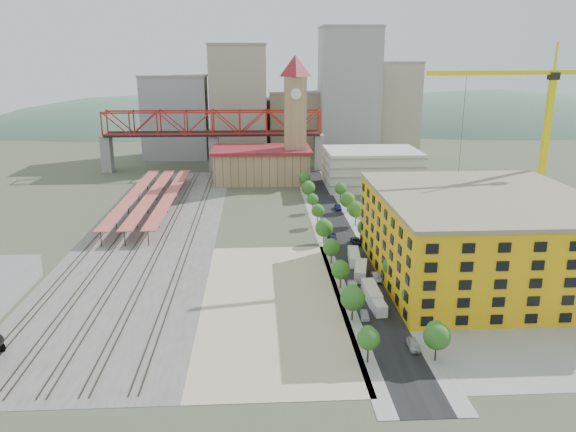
{
  "coord_description": "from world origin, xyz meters",
  "views": [
    {
      "loc": [
        -6.7,
        -134.12,
        47.29
      ],
      "look_at": [
        0.61,
        -3.62,
        10.0
      ],
      "focal_mm": 35.0,
      "sensor_mm": 36.0,
      "label": 1
    }
  ],
  "objects": [
    {
      "name": "distant_hills",
      "position": [
        45.28,
        260.0,
        -79.54
      ],
      "size": [
        647.0,
        264.0,
        227.0
      ],
      "color": "#4C6B59",
      "rests_on": "ground"
    },
    {
      "name": "site_trailer_b",
      "position": [
        16.0,
        -30.77,
        1.33
      ],
      "size": [
        2.6,
        9.75,
        2.67
      ],
      "primitive_type": "cube",
      "rotation": [
        0.0,
        0.0,
        0.0
      ],
      "color": "silver",
      "rests_on": "ground"
    },
    {
      "name": "construction_building",
      "position": [
        42.0,
        -20.0,
        9.41
      ],
      "size": [
        44.6,
        50.6,
        18.8
      ],
      "color": "gold",
      "rests_on": "ground"
    },
    {
      "name": "street_asphalt",
      "position": [
        16.0,
        15.0,
        0.03
      ],
      "size": [
        12.0,
        170.0,
        0.06
      ],
      "primitive_type": "cube",
      "color": "black",
      "rests_on": "ground"
    },
    {
      "name": "sidewalk_east",
      "position": [
        21.5,
        15.0,
        0.02
      ],
      "size": [
        3.0,
        170.0,
        0.04
      ],
      "primitive_type": "cube",
      "color": "gray",
      "rests_on": "ground"
    },
    {
      "name": "street_trees",
      "position": [
        16.0,
        5.0,
        0.0
      ],
      "size": [
        15.4,
        124.4,
        8.0
      ],
      "color": "#2B7021",
      "rests_on": "ground"
    },
    {
      "name": "parking_garage",
      "position": [
        36.0,
        70.0,
        7.0
      ],
      "size": [
        34.0,
        26.0,
        14.0
      ],
      "primitive_type": "cube",
      "color": "silver",
      "rests_on": "ground"
    },
    {
      "name": "site_trailer_d",
      "position": [
        16.0,
        -9.55,
        1.29
      ],
      "size": [
        3.45,
        9.63,
        2.58
      ],
      "primitive_type": "cube",
      "rotation": [
        0.0,
        0.0,
        -0.11
      ],
      "color": "silver",
      "rests_on": "ground"
    },
    {
      "name": "car_0",
      "position": [
        13.0,
        -39.36,
        0.68
      ],
      "size": [
        1.95,
        4.11,
        1.36
      ],
      "primitive_type": "imported",
      "rotation": [
        0.0,
        0.0,
        -0.09
      ],
      "color": "silver",
      "rests_on": "ground"
    },
    {
      "name": "car_2",
      "position": [
        13.0,
        7.95,
        0.72
      ],
      "size": [
        2.78,
        5.36,
        1.44
      ],
      "primitive_type": "imported",
      "rotation": [
        0.0,
        0.0,
        -0.08
      ],
      "color": "black",
      "rests_on": "ground"
    },
    {
      "name": "rail_tracks",
      "position": [
        -37.8,
        17.5,
        0.15
      ],
      "size": [
        26.56,
        160.0,
        0.18
      ],
      "color": "#382B23",
      "rests_on": "ground"
    },
    {
      "name": "site_trailer_a",
      "position": [
        16.0,
        -35.35,
        1.17
      ],
      "size": [
        2.65,
        8.66,
        2.34
      ],
      "primitive_type": "cube",
      "rotation": [
        0.0,
        0.0,
        0.05
      ],
      "color": "silver",
      "rests_on": "ground"
    },
    {
      "name": "site_trailer_c",
      "position": [
        16.0,
        -18.48,
        1.29
      ],
      "size": [
        4.5,
        9.74,
        2.58
      ],
      "primitive_type": "cube",
      "rotation": [
        0.0,
        0.0,
        -0.22
      ],
      "color": "silver",
      "rests_on": "ground"
    },
    {
      "name": "clock_tower",
      "position": [
        8.0,
        79.99,
        28.7
      ],
      "size": [
        12.0,
        12.0,
        52.0
      ],
      "color": "tan",
      "rests_on": "ground"
    },
    {
      "name": "ground",
      "position": [
        0.0,
        0.0,
        0.0
      ],
      "size": [
        400.0,
        400.0,
        0.0
      ],
      "primitive_type": "plane",
      "color": "#474C38",
      "rests_on": "ground"
    },
    {
      "name": "skyline",
      "position": [
        7.47,
        142.31,
        22.81
      ],
      "size": [
        133.0,
        46.0,
        60.0
      ],
      "color": "#9EA0A3",
      "rests_on": "ground"
    },
    {
      "name": "tower_crane",
      "position": [
        65.44,
        7.35,
        31.34
      ],
      "size": [
        47.04,
        10.47,
        50.78
      ],
      "color": "yellow",
      "rests_on": "ground"
    },
    {
      "name": "sidewalk_west",
      "position": [
        10.5,
        15.0,
        0.02
      ],
      "size": [
        3.0,
        170.0,
        0.04
      ],
      "primitive_type": "cube",
      "color": "gray",
      "rests_on": "ground"
    },
    {
      "name": "car_4",
      "position": [
        19.0,
        -51.08,
        0.75
      ],
      "size": [
        2.02,
        4.47,
        1.49
      ],
      "primitive_type": "imported",
      "rotation": [
        0.0,
        0.0,
        -0.06
      ],
      "color": "#BDBDBD",
      "rests_on": "ground"
    },
    {
      "name": "construction_pad",
      "position": [
        45.0,
        -20.0,
        0.03
      ],
      "size": [
        50.0,
        90.0,
        0.06
      ],
      "primitive_type": "cube",
      "color": "gray",
      "rests_on": "ground"
    },
    {
      "name": "station_hall",
      "position": [
        -5.0,
        82.0,
        6.67
      ],
      "size": [
        38.0,
        24.0,
        13.1
      ],
      "color": "tan",
      "rests_on": "ground"
    },
    {
      "name": "dirt_lot",
      "position": [
        -4.0,
        -31.5,
        0.03
      ],
      "size": [
        28.0,
        67.0,
        0.06
      ],
      "primitive_type": "cube",
      "color": "tan",
      "rests_on": "ground"
    },
    {
      "name": "car_6",
      "position": [
        19.0,
        3.81,
        0.7
      ],
      "size": [
        2.78,
        5.25,
        1.4
      ],
      "primitive_type": "imported",
      "rotation": [
        0.0,
        0.0,
        0.09
      ],
      "color": "black",
      "rests_on": "ground"
    },
    {
      "name": "platform_canopies",
      "position": [
        -41.0,
        45.0,
        3.99
      ],
      "size": [
        16.0,
        80.0,
        4.12
      ],
      "color": "#CC604E",
      "rests_on": "ground"
    },
    {
      "name": "car_5",
      "position": [
        19.0,
        -21.18,
        0.8
      ],
      "size": [
        1.8,
        4.87,
        1.59
      ],
      "primitive_type": "imported",
      "rotation": [
        0.0,
        0.0,
        0.02
      ],
      "color": "#929297",
      "rests_on": "ground"
    },
    {
      "name": "truss_bridge",
      "position": [
        -25.0,
        105.0,
        18.86
      ],
      "size": [
        94.0,
        9.6,
        25.6
      ],
      "color": "gray",
      "rests_on": "ground"
    },
    {
      "name": "car_7",
      "position": [
        19.0,
        38.02,
        0.77
      ],
      "size": [
        2.59,
        5.49,
        1.55
      ],
      "primitive_type": "imported",
      "rotation": [
        0.0,
        0.0,
        -0.08
      ],
      "color": "#1A1E4C",
      "rests_on": "ground"
    },
    {
      "name": "car_1",
      "position": [
        13.0,
        -25.73,
        0.79
      ],
      "size": [
        1.85,
        4.85,
        1.58
      ],
      "primitive_type": "imported",
      "rotation": [
        0.0,
        0.0,
        -0.04
      ],
      "color": "#AFB0B5",
      "rests_on": "ground"
    },
    {
      "name": "car_3",
      "position": [
        13.0,
        6.24,
        0.71
      ],
      "size": [
        2.16,
        4.96,
        1.42
      ],
      "primitive_type": "imported",
      "rotation": [
        0.0,
        0.0,
        -0.03
      ],
      "color": "navy",
      "rests_on": "ground"
    },
    {
      "name": "ballast_strip",
      "position": [
        -36.0,
        17.5,
        0.03
      ],
      "size": [
        36.0,
        165.0,
        0.06
      ],
      "primitive_type": "cube",
      "color": "#605E59",
      "rests_on": "ground"
    }
  ]
}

